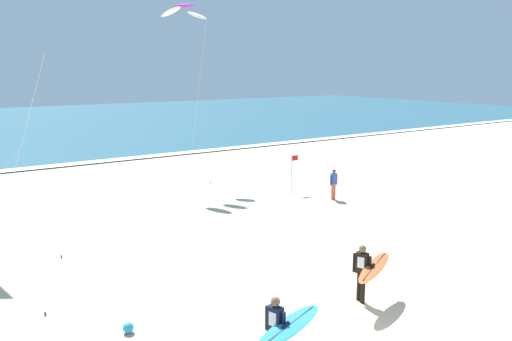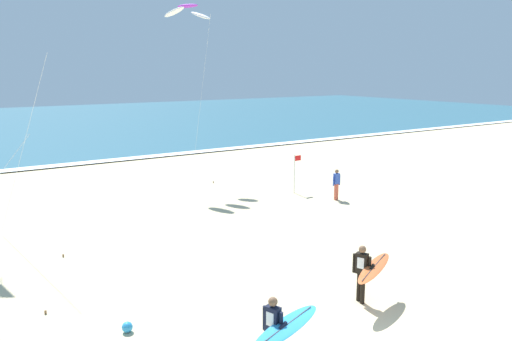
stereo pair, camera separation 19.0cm
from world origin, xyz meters
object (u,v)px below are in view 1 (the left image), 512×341
object	(u,v)px
surfer_trailing	(282,327)
beach_ball	(128,328)
lifeguard_flag	(292,170)
surfer_lead	(367,269)
kite_arc_violet_far	(184,11)
bystander_blue_top	(334,184)

from	to	relation	value
surfer_trailing	beach_ball	distance (m)	4.26
surfer_trailing	lifeguard_flag	distance (m)	16.63
surfer_trailing	beach_ball	size ratio (longest dim) A/B	8.17
surfer_lead	kite_arc_violet_far	distance (m)	19.97
bystander_blue_top	lifeguard_flag	distance (m)	2.53
lifeguard_flag	surfer_trailing	bearing A→B (deg)	-128.90
surfer_lead	bystander_blue_top	bearing A→B (deg)	51.93
bystander_blue_top	surfer_lead	bearing A→B (deg)	-128.07
kite_arc_violet_far	bystander_blue_top	distance (m)	12.93
surfer_trailing	kite_arc_violet_far	bearing A→B (deg)	69.08
kite_arc_violet_far	lifeguard_flag	size ratio (longest dim) A/B	4.86
surfer_lead	surfer_trailing	size ratio (longest dim) A/B	0.93
surfer_trailing	kite_arc_violet_far	world-z (taller)	kite_arc_violet_far
surfer_trailing	bystander_blue_top	size ratio (longest dim) A/B	1.44
surfer_trailing	lifeguard_flag	size ratio (longest dim) A/B	1.09
surfer_lead	beach_ball	size ratio (longest dim) A/B	7.57
kite_arc_violet_far	beach_ball	xyz separation A→B (m)	(-9.50, -15.48, -9.65)
bystander_blue_top	lifeguard_flag	xyz separation A→B (m)	(-0.85, 2.33, 0.45)
surfer_lead	kite_arc_violet_far	world-z (taller)	kite_arc_violet_far
surfer_trailing	bystander_blue_top	bearing A→B (deg)	43.19
kite_arc_violet_far	bystander_blue_top	size ratio (longest dim) A/B	6.41
kite_arc_violet_far	lifeguard_flag	distance (m)	10.93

